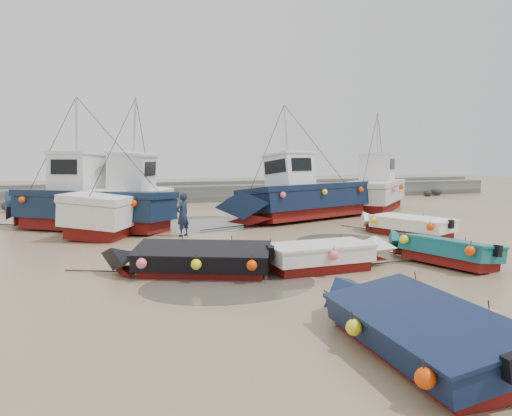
# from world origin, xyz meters

# --- Properties ---
(ground) EXTENTS (120.00, 120.00, 0.00)m
(ground) POSITION_xyz_m (0.00, 0.00, 0.00)
(ground) COLOR #988358
(ground) RESTS_ON ground
(seawall) EXTENTS (60.00, 4.92, 1.50)m
(seawall) POSITION_xyz_m (0.05, 21.99, 0.63)
(seawall) COLOR slate
(seawall) RESTS_ON ground
(puddle_a) EXTENTS (4.89, 4.89, 0.01)m
(puddle_a) POSITION_xyz_m (-1.82, -2.13, 0.00)
(puddle_a) COLOR #544D42
(puddle_a) RESTS_ON ground
(puddle_b) EXTENTS (3.65, 3.65, 0.01)m
(puddle_b) POSITION_xyz_m (4.58, 2.87, 0.00)
(puddle_b) COLOR #544D42
(puddle_b) RESTS_ON ground
(puddle_d) EXTENTS (6.64, 6.64, 0.01)m
(puddle_d) POSITION_xyz_m (0.60, 9.95, 0.00)
(puddle_d) COLOR #544D42
(puddle_d) RESTS_ON ground
(dinghy_1) EXTENTS (2.56, 6.45, 1.43)m
(dinghy_1) POSITION_xyz_m (-0.10, -7.63, 0.54)
(dinghy_1) COLOR maroon
(dinghy_1) RESTS_ON ground
(dinghy_2) EXTENTS (2.26, 5.22, 1.43)m
(dinghy_2) POSITION_xyz_m (5.35, -1.99, 0.56)
(dinghy_2) COLOR maroon
(dinghy_2) RESTS_ON ground
(dinghy_4) EXTENTS (5.94, 3.43, 1.43)m
(dinghy_4) POSITION_xyz_m (-2.54, -0.58, 0.54)
(dinghy_4) COLOR maroon
(dinghy_4) RESTS_ON ground
(dinghy_5) EXTENTS (5.49, 2.01, 1.43)m
(dinghy_5) POSITION_xyz_m (1.62, -1.50, 0.56)
(dinghy_5) COLOR maroon
(dinghy_5) RESTS_ON ground
(dinghy_6) EXTENTS (2.86, 5.65, 1.43)m
(dinghy_6) POSITION_xyz_m (7.97, 3.20, 0.55)
(dinghy_6) COLOR maroon
(dinghy_6) RESTS_ON ground
(cabin_boat_0) EXTENTS (9.16, 7.51, 6.22)m
(cabin_boat_0) POSITION_xyz_m (-5.21, 9.94, 1.32)
(cabin_boat_0) COLOR maroon
(cabin_boat_0) RESTS_ON ground
(cabin_boat_1) EXTENTS (6.41, 9.91, 6.22)m
(cabin_boat_1) POSITION_xyz_m (-3.23, 9.70, 1.32)
(cabin_boat_1) COLOR maroon
(cabin_boat_1) RESTS_ON ground
(cabin_boat_2) EXTENTS (10.66, 5.41, 6.22)m
(cabin_boat_2) POSITION_xyz_m (5.80, 9.39, 1.32)
(cabin_boat_2) COLOR maroon
(cabin_boat_2) RESTS_ON ground
(cabin_boat_3) EXTENTS (8.03, 7.77, 6.22)m
(cabin_boat_3) POSITION_xyz_m (12.93, 12.64, 1.35)
(cabin_boat_3) COLOR maroon
(cabin_boat_3) RESTS_ON ground
(person) EXTENTS (0.82, 0.78, 1.89)m
(person) POSITION_xyz_m (-1.21, 6.38, 0.00)
(person) COLOR #171F37
(person) RESTS_ON ground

